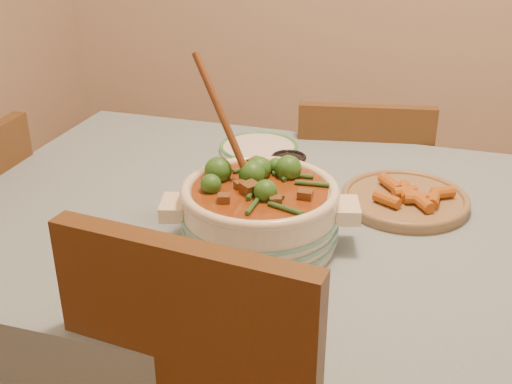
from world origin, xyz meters
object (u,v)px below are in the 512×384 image
Objects in this scene: stew_casserole at (260,208)px; chair_far at (358,204)px; dining_table at (307,252)px; condiment_bowl at (289,163)px; fried_plate at (405,197)px; white_plate at (259,148)px.

chair_far is at bearing 82.04° from stew_casserole.
stew_casserole is (-0.08, -0.14, 0.17)m from dining_table.
stew_casserole is at bearing -118.55° from dining_table.
chair_far is (0.14, 0.40, -0.29)m from condiment_bowl.
stew_casserole reaches higher than chair_far.
chair_far is at bearing 70.72° from condiment_bowl.
white_plate is at bearing 152.94° from fried_plate.
fried_plate is at bearing -27.06° from white_plate.
dining_table is at bearing 61.45° from stew_casserole.
stew_casserole is 1.87× the size of white_plate.
chair_far is (0.03, 0.63, -0.18)m from dining_table.
white_plate is (-0.23, 0.35, 0.10)m from dining_table.
stew_casserole reaches higher than dining_table.
condiment_bowl is (-0.11, 0.23, 0.12)m from dining_table.
dining_table is 0.24m from stew_casserole.
white_plate is (-0.15, 0.49, -0.07)m from stew_casserole.
chair_far is (0.11, 0.77, -0.35)m from stew_casserole.
dining_table is 0.27m from fried_plate.
stew_casserole is at bearing -72.85° from white_plate.
condiment_bowl is (0.12, -0.12, 0.02)m from white_plate.
dining_table is 4.70× the size of fried_plate.
dining_table is 0.43m from white_plate.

